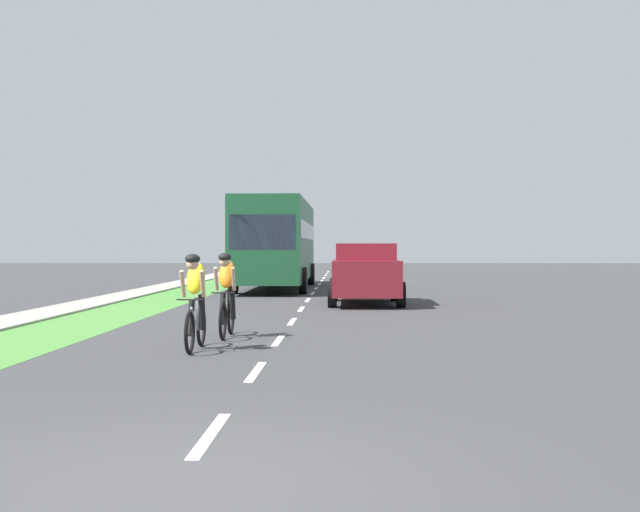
{
  "coord_description": "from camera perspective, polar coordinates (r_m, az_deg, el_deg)",
  "views": [
    {
      "loc": [
        1.22,
        -5.75,
        1.69
      ],
      "look_at": [
        0.32,
        22.49,
        1.38
      ],
      "focal_mm": 46.23,
      "sensor_mm": 36.0,
      "label": 1
    }
  ],
  "objects": [
    {
      "name": "sidewalk_concrete",
      "position": [
        26.9,
        -14.54,
        -2.98
      ],
      "size": [
        1.33,
        70.0,
        0.1
      ],
      "primitive_type": "cube",
      "color": "#9E998E",
      "rests_on": "ground_plane"
    },
    {
      "name": "ground_plane",
      "position": [
        25.84,
        -0.89,
        -3.11
      ],
      "size": [
        120.0,
        120.0,
        0.0
      ],
      "primitive_type": "plane",
      "color": "#38383A"
    },
    {
      "name": "lane_markings_center",
      "position": [
        29.83,
        -0.52,
        -2.6
      ],
      "size": [
        0.12,
        54.07,
        0.01
      ],
      "color": "white",
      "rests_on": "ground_plane"
    },
    {
      "name": "bus_dark_green",
      "position": [
        33.34,
        -3.0,
        1.14
      ],
      "size": [
        2.78,
        11.6,
        3.48
      ],
      "color": "#194C2D",
      "rests_on": "ground_plane"
    },
    {
      "name": "cyclist_trailing",
      "position": [
        15.49,
        -6.48,
        -2.62
      ],
      "size": [
        0.42,
        1.72,
        1.58
      ],
      "color": "black",
      "rests_on": "ground_plane"
    },
    {
      "name": "cyclist_lead",
      "position": [
        13.6,
        -8.63,
        -3.08
      ],
      "size": [
        0.42,
        1.72,
        1.58
      ],
      "color": "black",
      "rests_on": "ground_plane"
    },
    {
      "name": "grass_verge",
      "position": [
        26.46,
        -10.9,
        -3.03
      ],
      "size": [
        2.16,
        70.0,
        0.01
      ],
      "primitive_type": "cube",
      "color": "#478438",
      "rests_on": "ground_plane"
    },
    {
      "name": "suv_maroon",
      "position": [
        24.36,
        3.15,
        -1.11
      ],
      "size": [
        2.15,
        4.7,
        1.79
      ],
      "color": "maroon",
      "rests_on": "ground_plane"
    }
  ]
}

